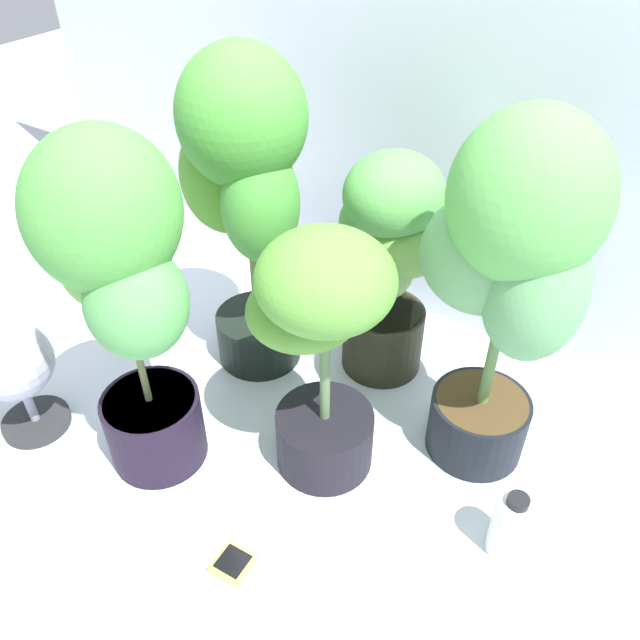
# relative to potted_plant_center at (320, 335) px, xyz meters

# --- Properties ---
(ground_plane) EXTENTS (8.00, 8.00, 0.00)m
(ground_plane) POSITION_rel_potted_plant_center_xyz_m (-0.02, -0.14, -0.41)
(ground_plane) COLOR silver
(ground_plane) RESTS_ON ground
(potted_plant_center) EXTENTS (0.45, 0.39, 0.68)m
(potted_plant_center) POSITION_rel_potted_plant_center_xyz_m (0.00, 0.00, 0.00)
(potted_plant_center) COLOR black
(potted_plant_center) RESTS_ON ground
(potted_plant_front_left) EXTENTS (0.43, 0.36, 0.89)m
(potted_plant_front_left) POSITION_rel_potted_plant_center_xyz_m (-0.35, -0.22, 0.14)
(potted_plant_front_left) COLOR black
(potted_plant_front_left) RESTS_ON ground
(potted_plant_back_center) EXTENTS (0.37, 0.35, 0.68)m
(potted_plant_back_center) POSITION_rel_potted_plant_center_xyz_m (-0.04, 0.40, -0.02)
(potted_plant_back_center) COLOR black
(potted_plant_back_center) RESTS_ON ground
(potted_plant_back_right) EXTENTS (0.39, 0.34, 0.92)m
(potted_plant_back_right) POSITION_rel_potted_plant_center_xyz_m (0.32, 0.25, 0.16)
(potted_plant_back_right) COLOR black
(potted_plant_back_right) RESTS_ON ground
(potted_plant_back_left) EXTENTS (0.44, 0.44, 0.93)m
(potted_plant_back_left) POSITION_rel_potted_plant_center_xyz_m (-0.38, 0.23, 0.18)
(potted_plant_back_left) COLOR black
(potted_plant_back_left) RESTS_ON ground
(hygrometer_box) EXTENTS (0.08, 0.08, 0.03)m
(hygrometer_box) POSITION_rel_potted_plant_center_xyz_m (0.01, -0.38, -0.40)
(hygrometer_box) COLOR #CAC452
(hygrometer_box) RESTS_ON ground
(floor_fan) EXTENTS (0.25, 0.25, 0.34)m
(floor_fan) POSITION_rel_potted_plant_center_xyz_m (-0.71, -0.34, -0.19)
(floor_fan) COLOR #262729
(floor_fan) RESTS_ON ground
(nutrient_bottle) EXTENTS (0.09, 0.09, 0.19)m
(nutrient_bottle) POSITION_rel_potted_plant_center_xyz_m (0.50, -0.00, -0.32)
(nutrient_bottle) COLOR white
(nutrient_bottle) RESTS_ON ground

